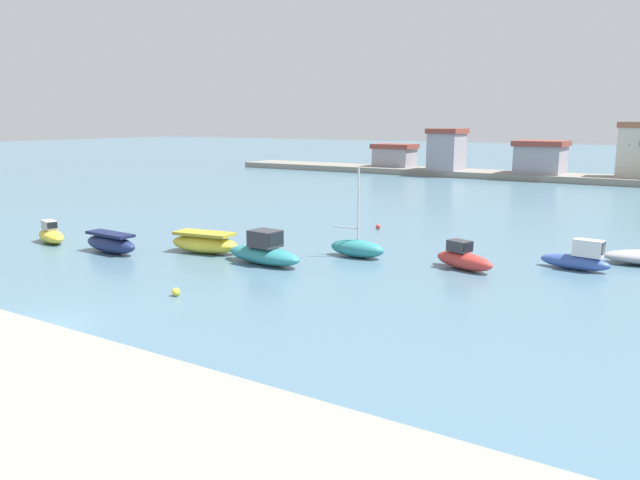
# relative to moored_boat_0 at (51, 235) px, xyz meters

# --- Properties ---
(ground_plane) EXTENTS (400.00, 400.00, 0.00)m
(ground_plane) POSITION_rel_moored_boat_0_xyz_m (14.37, -10.50, -0.52)
(ground_plane) COLOR slate
(moored_boat_0) EXTENTS (3.49, 2.18, 1.41)m
(moored_boat_0) POSITION_rel_moored_boat_0_xyz_m (0.00, 0.00, 0.00)
(moored_boat_0) COLOR yellow
(moored_boat_0) RESTS_ON ground
(moored_boat_1) EXTENTS (4.24, 1.46, 1.21)m
(moored_boat_1) POSITION_rel_moored_boat_0_xyz_m (5.73, 0.02, 0.06)
(moored_boat_1) COLOR navy
(moored_boat_1) RESTS_ON ground
(moored_boat_2) EXTENTS (4.63, 2.34, 1.23)m
(moored_boat_2) POSITION_rel_moored_boat_0_xyz_m (10.35, 3.03, 0.07)
(moored_boat_2) COLOR yellow
(moored_boat_2) RESTS_ON ground
(moored_boat_3) EXTENTS (5.04, 2.02, 1.87)m
(moored_boat_3) POSITION_rel_moored_boat_0_xyz_m (15.08, 2.61, 0.15)
(moored_boat_3) COLOR teal
(moored_boat_3) RESTS_ON ground
(moored_boat_4) EXTENTS (3.36, 1.37, 5.16)m
(moored_boat_4) POSITION_rel_moored_boat_0_xyz_m (18.50, 6.83, 0.01)
(moored_boat_4) COLOR teal
(moored_boat_4) RESTS_ON ground
(moored_boat_5) EXTENTS (3.68, 2.18, 1.49)m
(moored_boat_5) POSITION_rel_moored_boat_0_xyz_m (24.62, 7.28, 0.04)
(moored_boat_5) COLOR #C63833
(moored_boat_5) RESTS_ON ground
(moored_boat_6) EXTENTS (3.63, 1.34, 1.65)m
(moored_boat_6) POSITION_rel_moored_boat_0_xyz_m (29.69, 10.38, 0.07)
(moored_boat_6) COLOR #3856A8
(moored_boat_6) RESTS_ON ground
(mooring_buoy_0) EXTENTS (0.34, 0.34, 0.34)m
(mooring_buoy_0) POSITION_rel_moored_boat_0_xyz_m (15.25, 15.70, -0.34)
(mooring_buoy_0) COLOR red
(mooring_buoy_0) RESTS_ON ground
(mooring_buoy_1) EXTENTS (0.37, 0.37, 0.37)m
(mooring_buoy_1) POSITION_rel_moored_boat_0_xyz_m (15.63, -4.47, -0.33)
(mooring_buoy_1) COLOR yellow
(mooring_buoy_1) RESTS_ON ground
(distant_shoreline) EXTENTS (90.45, 7.08, 7.81)m
(distant_shoreline) POSITION_rel_moored_boat_0_xyz_m (18.59, 60.31, 1.88)
(distant_shoreline) COLOR gray
(distant_shoreline) RESTS_ON ground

